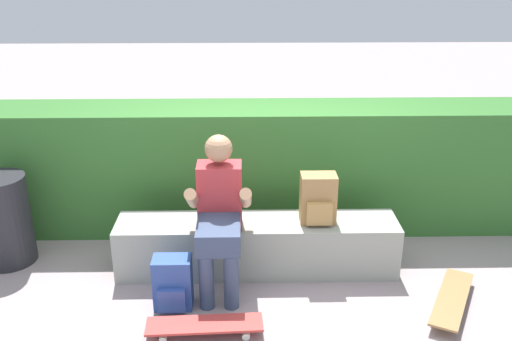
{
  "coord_description": "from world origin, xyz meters",
  "views": [
    {
      "loc": [
        -0.09,
        -3.75,
        2.49
      ],
      "look_at": [
        -0.01,
        0.39,
        0.84
      ],
      "focal_mm": 39.63,
      "sensor_mm": 36.0,
      "label": 1
    }
  ],
  "objects_px": {
    "skateboard_near_person": "(205,325)",
    "trash_bin": "(4,220)",
    "bench_main": "(257,245)",
    "person_skater": "(219,210)",
    "backpack_on_bench": "(318,199)",
    "backpack_on_ground": "(173,284)",
    "skateboard_beside_bench": "(452,299)"
  },
  "relations": [
    {
      "from": "bench_main",
      "to": "backpack_on_bench",
      "type": "distance_m",
      "value": 0.63
    },
    {
      "from": "skateboard_near_person",
      "to": "trash_bin",
      "type": "distance_m",
      "value": 2.02
    },
    {
      "from": "person_skater",
      "to": "backpack_on_ground",
      "type": "bearing_deg",
      "value": -138.29
    },
    {
      "from": "bench_main",
      "to": "person_skater",
      "type": "xyz_separation_m",
      "value": [
        -0.29,
        -0.21,
        0.42
      ]
    },
    {
      "from": "skateboard_beside_bench",
      "to": "backpack_on_bench",
      "type": "relative_size",
      "value": 2.0
    },
    {
      "from": "bench_main",
      "to": "backpack_on_ground",
      "type": "xyz_separation_m",
      "value": [
        -0.63,
        -0.51,
        -0.03
      ]
    },
    {
      "from": "backpack_on_bench",
      "to": "backpack_on_ground",
      "type": "distance_m",
      "value": 1.29
    },
    {
      "from": "person_skater",
      "to": "trash_bin",
      "type": "relative_size",
      "value": 1.56
    },
    {
      "from": "skateboard_beside_bench",
      "to": "backpack_on_bench",
      "type": "height_order",
      "value": "backpack_on_bench"
    },
    {
      "from": "bench_main",
      "to": "trash_bin",
      "type": "bearing_deg",
      "value": 175.1
    },
    {
      "from": "bench_main",
      "to": "backpack_on_bench",
      "type": "relative_size",
      "value": 5.66
    },
    {
      "from": "person_skater",
      "to": "skateboard_beside_bench",
      "type": "height_order",
      "value": "person_skater"
    },
    {
      "from": "backpack_on_ground",
      "to": "trash_bin",
      "type": "height_order",
      "value": "trash_bin"
    },
    {
      "from": "bench_main",
      "to": "backpack_on_ground",
      "type": "relative_size",
      "value": 5.66
    },
    {
      "from": "person_skater",
      "to": "backpack_on_bench",
      "type": "relative_size",
      "value": 2.97
    },
    {
      "from": "skateboard_near_person",
      "to": "backpack_on_bench",
      "type": "height_order",
      "value": "backpack_on_bench"
    },
    {
      "from": "skateboard_beside_bench",
      "to": "backpack_on_bench",
      "type": "bearing_deg",
      "value": 149.29
    },
    {
      "from": "bench_main",
      "to": "trash_bin",
      "type": "distance_m",
      "value": 2.11
    },
    {
      "from": "bench_main",
      "to": "skateboard_near_person",
      "type": "height_order",
      "value": "bench_main"
    },
    {
      "from": "person_skater",
      "to": "trash_bin",
      "type": "height_order",
      "value": "person_skater"
    },
    {
      "from": "bench_main",
      "to": "backpack_on_bench",
      "type": "height_order",
      "value": "backpack_on_bench"
    },
    {
      "from": "bench_main",
      "to": "backpack_on_bench",
      "type": "bearing_deg",
      "value": -1.12
    },
    {
      "from": "skateboard_near_person",
      "to": "trash_bin",
      "type": "bearing_deg",
      "value": 149.25
    },
    {
      "from": "bench_main",
      "to": "person_skater",
      "type": "relative_size",
      "value": 1.91
    },
    {
      "from": "backpack_on_bench",
      "to": "backpack_on_ground",
      "type": "bearing_deg",
      "value": -155.74
    },
    {
      "from": "skateboard_beside_bench",
      "to": "trash_bin",
      "type": "bearing_deg",
      "value": 167.99
    },
    {
      "from": "bench_main",
      "to": "person_skater",
      "type": "distance_m",
      "value": 0.55
    },
    {
      "from": "backpack_on_ground",
      "to": "bench_main",
      "type": "bearing_deg",
      "value": 39.01
    },
    {
      "from": "bench_main",
      "to": "backpack_on_bench",
      "type": "xyz_separation_m",
      "value": [
        0.48,
        -0.01,
        0.41
      ]
    },
    {
      "from": "backpack_on_bench",
      "to": "backpack_on_ground",
      "type": "relative_size",
      "value": 1.0
    },
    {
      "from": "backpack_on_bench",
      "to": "trash_bin",
      "type": "distance_m",
      "value": 2.6
    },
    {
      "from": "person_skater",
      "to": "skateboard_beside_bench",
      "type": "xyz_separation_m",
      "value": [
        1.71,
        -0.36,
        -0.56
      ]
    }
  ]
}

